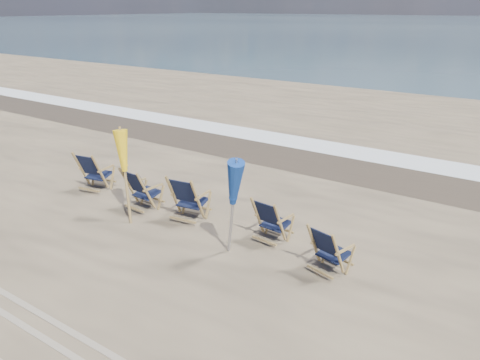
{
  "coord_description": "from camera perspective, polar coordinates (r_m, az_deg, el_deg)",
  "views": [
    {
      "loc": [
        5.13,
        -5.32,
        4.3
      ],
      "look_at": [
        0.0,
        2.2,
        0.9
      ],
      "focal_mm": 35.0,
      "sensor_mm": 36.0,
      "label": 1
    }
  ],
  "objects": [
    {
      "name": "beach_chair_1",
      "position": [
        10.29,
        -11.38,
        -1.55
      ],
      "size": [
        0.71,
        0.78,
        1.02
      ],
      "primitive_type": null,
      "rotation": [
        0.0,
        0.0,
        3.07
      ],
      "color": "black",
      "rests_on": "ground"
    },
    {
      "name": "tire_tracks",
      "position": [
        7.15,
        -24.57,
        -18.62
      ],
      "size": [
        80.0,
        1.3,
        0.01
      ],
      "primitive_type": null,
      "color": "gray",
      "rests_on": "ground"
    },
    {
      "name": "beach_chair_0",
      "position": [
        11.7,
        -16.67,
        0.75
      ],
      "size": [
        0.79,
        0.86,
        1.04
      ],
      "primitive_type": null,
      "rotation": [
        0.0,
        0.0,
        3.31
      ],
      "color": "black",
      "rests_on": "ground"
    },
    {
      "name": "wet_sand_strip",
      "position": [
        13.85,
        10.79,
        2.02
      ],
      "size": [
        200.0,
        2.6,
        0.0
      ],
      "primitive_type": "cube",
      "color": "#42362A",
      "rests_on": "ground"
    },
    {
      "name": "beach_chair_3",
      "position": [
        8.77,
        4.88,
        -5.46
      ],
      "size": [
        0.67,
        0.74,
        0.95
      ],
      "primitive_type": null,
      "rotation": [
        0.0,
        0.0,
        3.05
      ],
      "color": "black",
      "rests_on": "ground"
    },
    {
      "name": "surf_foam",
      "position": [
        15.18,
        13.11,
        3.48
      ],
      "size": [
        200.0,
        1.4,
        0.01
      ],
      "primitive_type": "cube",
      "color": "silver",
      "rests_on": "ground"
    },
    {
      "name": "umbrella_yellow",
      "position": [
        9.75,
        -13.99,
        2.79
      ],
      "size": [
        0.3,
        0.3,
        1.95
      ],
      "color": "olive",
      "rests_on": "ground"
    },
    {
      "name": "umbrella_blue",
      "position": [
        8.0,
        -1.03,
        -0.24
      ],
      "size": [
        0.3,
        0.3,
        1.98
      ],
      "color": "#A5A5AD",
      "rests_on": "ground"
    },
    {
      "name": "beach_chair_4",
      "position": [
        7.9,
        11.86,
        -9.09
      ],
      "size": [
        0.73,
        0.79,
        0.92
      ],
      "primitive_type": null,
      "rotation": [
        0.0,
        0.0,
        2.9
      ],
      "color": "black",
      "rests_on": "ground"
    },
    {
      "name": "beach_chair_2",
      "position": [
        9.64,
        -5.2,
        -2.62
      ],
      "size": [
        0.78,
        0.85,
        1.06
      ],
      "primitive_type": null,
      "rotation": [
        0.0,
        0.0,
        3.27
      ],
      "color": "black",
      "rests_on": "ground"
    }
  ]
}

